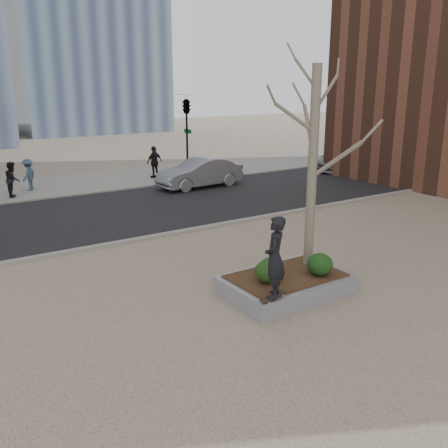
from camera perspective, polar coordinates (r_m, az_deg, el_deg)
ground at (r=12.01m, az=3.33°, el=-8.98°), size 120.00×120.00×0.00m
street at (r=20.45m, az=-13.69°, el=1.10°), size 60.00×8.00×0.02m
far_sidewalk at (r=27.00m, az=-18.87°, el=4.20°), size 60.00×6.00×0.02m
planter at (r=12.50m, az=7.05°, el=-6.93°), size 3.00×2.00×0.45m
planter_mulch at (r=12.41m, az=7.08°, el=-5.88°), size 2.70×1.70×0.04m
sycamore_tree at (r=12.50m, az=10.24°, el=9.86°), size 2.80×2.80×6.60m
shrub_left at (r=11.83m, az=5.02°, el=-5.42°), size 0.63×0.63×0.53m
shrub_middle at (r=12.38m, az=5.30°, el=-4.75°), size 0.48×0.48×0.41m
shrub_right at (r=12.45m, az=10.90°, el=-4.55°), size 0.64×0.64×0.54m
skateboard at (r=11.12m, az=5.69°, el=-8.37°), size 0.81×0.40×0.08m
skateboarder at (r=10.77m, az=5.83°, el=-3.79°), size 0.77×0.77×1.81m
car_silver at (r=25.01m, az=-2.77°, el=5.86°), size 4.41×1.67×1.44m
car_third at (r=30.93m, az=12.75°, el=7.15°), size 4.38×2.85×1.18m
pedestrian_a at (r=24.72m, az=-23.01°, el=4.73°), size 0.79×0.92×1.61m
pedestrian_b at (r=26.00m, az=-21.44°, el=5.29°), size 1.06×1.13×1.53m
pedestrian_c at (r=27.77m, az=-7.94°, el=7.03°), size 1.09×0.66×1.73m
traffic_light_far at (r=26.87m, az=-4.25°, el=9.78°), size 0.60×2.48×4.50m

